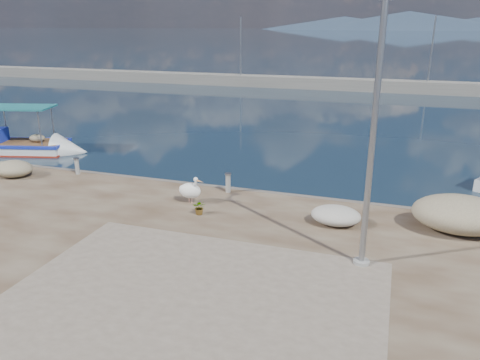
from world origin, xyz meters
name	(u,v)px	position (x,y,z in m)	size (l,w,h in m)	color
ground	(200,258)	(0.00, 0.00, 0.00)	(1400.00, 1400.00, 0.00)	#162635
quay_patch	(189,303)	(1.00, -3.00, 0.50)	(9.00, 7.00, 0.01)	gray
breakwater	(347,84)	(0.00, 40.00, 0.60)	(120.00, 2.20, 7.50)	gray
mountains	(404,21)	(4.39, 650.00, 9.51)	(370.00, 280.00, 22.00)	#28384C
boat_left	(24,148)	(-14.04, 8.28, 0.23)	(6.49, 3.56, 2.97)	white
pelican	(190,190)	(-1.63, 2.97, 1.00)	(1.11, 0.71, 1.05)	tan
lamp_post	(372,147)	(4.69, 0.29, 3.80)	(0.44, 0.96, 7.00)	gray
bollard_near	(228,182)	(-0.73, 4.51, 0.92)	(0.25, 0.25, 0.78)	gray
bollard_far	(77,165)	(-7.76, 4.60, 0.90)	(0.24, 0.24, 0.74)	gray
potted_plant	(200,207)	(-0.89, 2.09, 0.76)	(0.46, 0.40, 0.51)	#33722D
net_pile_d	(336,215)	(3.66, 2.74, 0.80)	(1.62, 1.22, 0.61)	beige
net_pile_c	(461,214)	(7.43, 3.41, 1.08)	(2.93, 2.10, 1.15)	#BBAE8B
net_pile_b	(13,169)	(-10.18, 3.48, 0.84)	(1.74, 1.35, 0.67)	#BBAE8B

